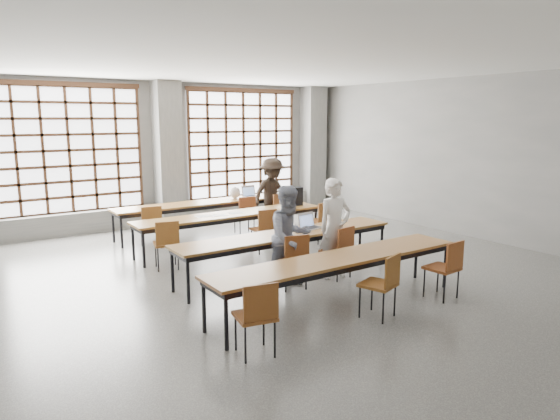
# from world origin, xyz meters

# --- Properties ---
(floor) EXTENTS (11.00, 11.00, 0.00)m
(floor) POSITION_xyz_m (0.00, 0.00, 0.00)
(floor) COLOR #50504D
(floor) RESTS_ON ground
(ceiling) EXTENTS (11.00, 11.00, 0.00)m
(ceiling) POSITION_xyz_m (0.00, 0.00, 3.50)
(ceiling) COLOR silver
(ceiling) RESTS_ON floor
(wall_back) EXTENTS (10.00, 0.00, 10.00)m
(wall_back) POSITION_xyz_m (0.00, 5.50, 1.75)
(wall_back) COLOR #60605D
(wall_back) RESTS_ON floor
(wall_right) EXTENTS (0.00, 11.00, 11.00)m
(wall_right) POSITION_xyz_m (5.00, 0.00, 1.75)
(wall_right) COLOR #60605D
(wall_right) RESTS_ON floor
(column_mid) EXTENTS (0.60, 0.55, 3.50)m
(column_mid) POSITION_xyz_m (0.00, 5.22, 1.75)
(column_mid) COLOR #5A5A57
(column_mid) RESTS_ON floor
(column_right) EXTENTS (0.60, 0.55, 3.50)m
(column_right) POSITION_xyz_m (4.50, 5.22, 1.75)
(column_right) COLOR #5A5A57
(column_right) RESTS_ON floor
(window_left) EXTENTS (3.32, 0.12, 3.00)m
(window_left) POSITION_xyz_m (-2.25, 5.42, 1.90)
(window_left) COLOR white
(window_left) RESTS_ON wall_back
(window_right) EXTENTS (3.32, 0.12, 3.00)m
(window_right) POSITION_xyz_m (2.25, 5.42, 1.90)
(window_right) COLOR white
(window_right) RESTS_ON wall_back
(sill_ledge) EXTENTS (9.80, 0.35, 0.50)m
(sill_ledge) POSITION_xyz_m (0.00, 5.30, 0.25)
(sill_ledge) COLOR #5A5A57
(sill_ledge) RESTS_ON floor
(desk_row_a) EXTENTS (4.00, 0.70, 0.73)m
(desk_row_a) POSITION_xyz_m (0.16, 3.73, 0.66)
(desk_row_a) COLOR brown
(desk_row_a) RESTS_ON floor
(desk_row_b) EXTENTS (4.00, 0.70, 0.73)m
(desk_row_b) POSITION_xyz_m (0.08, 2.16, 0.66)
(desk_row_b) COLOR brown
(desk_row_b) RESTS_ON floor
(desk_row_c) EXTENTS (4.00, 0.70, 0.73)m
(desk_row_c) POSITION_xyz_m (0.01, 0.10, 0.66)
(desk_row_c) COLOR brown
(desk_row_c) RESTS_ON floor
(desk_row_d) EXTENTS (4.00, 0.70, 0.73)m
(desk_row_d) POSITION_xyz_m (-0.22, -1.49, 0.66)
(desk_row_d) COLOR brown
(desk_row_d) RESTS_ON floor
(chair_back_left) EXTENTS (0.49, 0.49, 0.88)m
(chair_back_left) POSITION_xyz_m (-1.25, 3.10, 0.54)
(chair_back_left) COLOR brown
(chair_back_left) RESTS_ON floor
(chair_back_mid) EXTENTS (0.48, 0.48, 0.88)m
(chair_back_mid) POSITION_xyz_m (0.95, 3.10, 0.54)
(chair_back_mid) COLOR brown
(chair_back_mid) RESTS_ON floor
(chair_back_right) EXTENTS (0.50, 0.50, 0.88)m
(chair_back_right) POSITION_xyz_m (1.78, 3.10, 0.54)
(chair_back_right) COLOR brown
(chair_back_right) RESTS_ON floor
(chair_mid_left) EXTENTS (0.51, 0.51, 0.88)m
(chair_mid_left) POSITION_xyz_m (-1.54, 1.53, 0.54)
(chair_mid_left) COLOR brown
(chair_mid_left) RESTS_ON floor
(chair_mid_centre) EXTENTS (0.46, 0.46, 0.88)m
(chair_mid_centre) POSITION_xyz_m (0.47, 1.53, 0.54)
(chair_mid_centre) COLOR #672F14
(chair_mid_centre) RESTS_ON floor
(chair_mid_right) EXTENTS (0.45, 0.46, 0.88)m
(chair_mid_right) POSITION_xyz_m (1.88, 1.53, 0.54)
(chair_mid_right) COLOR brown
(chair_mid_right) RESTS_ON floor
(chair_front_left) EXTENTS (0.50, 0.50, 0.88)m
(chair_front_left) POSITION_xyz_m (-0.30, -0.52, 0.54)
(chair_front_left) COLOR maroon
(chair_front_left) RESTS_ON floor
(chair_front_right) EXTENTS (0.49, 0.49, 0.88)m
(chair_front_right) POSITION_xyz_m (0.63, -0.52, 0.54)
(chair_front_right) COLOR maroon
(chair_front_right) RESTS_ON floor
(chair_near_left) EXTENTS (0.49, 0.50, 0.88)m
(chair_near_left) POSITION_xyz_m (-1.94, -2.12, 0.54)
(chair_near_left) COLOR brown
(chair_near_left) RESTS_ON floor
(chair_near_mid) EXTENTS (0.53, 0.53, 0.88)m
(chair_near_mid) POSITION_xyz_m (-0.00, -2.12, 0.54)
(chair_near_mid) COLOR brown
(chair_near_mid) RESTS_ON floor
(chair_near_right) EXTENTS (0.45, 0.45, 0.88)m
(chair_near_right) POSITION_xyz_m (1.28, -2.12, 0.54)
(chair_near_right) COLOR brown
(chair_near_right) RESTS_ON floor
(student_male) EXTENTS (0.64, 0.45, 1.65)m
(student_male) POSITION_xyz_m (0.61, -0.40, 0.83)
(student_male) COLOR silver
(student_male) RESTS_ON floor
(student_female) EXTENTS (0.78, 0.61, 1.60)m
(student_female) POSITION_xyz_m (-0.29, -0.40, 0.80)
(student_female) COLOR #1A264E
(student_female) RESTS_ON floor
(student_back) EXTENTS (1.14, 0.71, 1.69)m
(student_back) POSITION_xyz_m (1.76, 3.23, 0.85)
(student_back) COLOR black
(student_back) RESTS_ON floor
(laptop_front) EXTENTS (0.40, 0.35, 0.26)m
(laptop_front) POSITION_xyz_m (0.56, 0.21, 0.79)
(laptop_front) COLOR #B2B2B6
(laptop_front) RESTS_ON desk_row_c
(laptop_back) EXTENTS (0.37, 0.31, 0.26)m
(laptop_back) POSITION_xyz_m (1.51, 3.84, 0.79)
(laptop_back) COLOR #B0B0B5
(laptop_back) RESTS_ON desk_row_a
(mouse) EXTENTS (0.10, 0.07, 0.04)m
(mouse) POSITION_xyz_m (0.96, 0.08, 0.75)
(mouse) COLOR white
(mouse) RESTS_ON desk_row_c
(green_box) EXTENTS (0.27, 0.18, 0.09)m
(green_box) POSITION_xyz_m (-0.04, 0.18, 0.78)
(green_box) COLOR #307C28
(green_box) RESTS_ON desk_row_c
(phone) EXTENTS (0.13, 0.06, 0.01)m
(phone) POSITION_xyz_m (0.19, 0.00, 0.74)
(phone) COLOR black
(phone) RESTS_ON desk_row_c
(paper_sheet_a) EXTENTS (0.31, 0.24, 0.00)m
(paper_sheet_a) POSITION_xyz_m (-0.52, 2.21, 0.73)
(paper_sheet_a) COLOR white
(paper_sheet_a) RESTS_ON desk_row_b
(paper_sheet_b) EXTENTS (0.34, 0.28, 0.00)m
(paper_sheet_b) POSITION_xyz_m (-0.22, 2.11, 0.73)
(paper_sheet_b) COLOR white
(paper_sheet_b) RESTS_ON desk_row_b
(paper_sheet_c) EXTENTS (0.32, 0.25, 0.00)m
(paper_sheet_c) POSITION_xyz_m (0.18, 2.16, 0.73)
(paper_sheet_c) COLOR silver
(paper_sheet_c) RESTS_ON desk_row_b
(backpack) EXTENTS (0.37, 0.29, 0.40)m
(backpack) POSITION_xyz_m (1.68, 2.21, 0.93)
(backpack) COLOR black
(backpack) RESTS_ON desk_row_b
(plastic_bag) EXTENTS (0.29, 0.25, 0.29)m
(plastic_bag) POSITION_xyz_m (1.06, 3.78, 0.87)
(plastic_bag) COLOR silver
(plastic_bag) RESTS_ON desk_row_a
(red_pouch) EXTENTS (0.20, 0.09, 0.06)m
(red_pouch) POSITION_xyz_m (-1.92, -2.04, 0.50)
(red_pouch) COLOR maroon
(red_pouch) RESTS_ON chair_near_left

